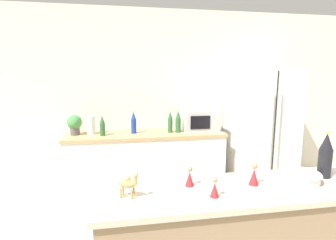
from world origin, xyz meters
TOP-DOWN VIEW (x-y plane):
  - wall_back at (0.00, 2.73)m, footprint 8.00×0.06m
  - back_counter at (-0.39, 2.40)m, footprint 2.07×0.63m
  - refrigerator at (1.22, 2.33)m, footprint 0.83×0.73m
  - potted_plant at (-1.29, 2.40)m, footprint 0.18×0.18m
  - paper_towel_roll at (-1.10, 2.42)m, footprint 0.11×0.11m
  - microwave at (0.35, 2.42)m, footprint 0.48×0.37m
  - back_bottle_0 at (0.03, 2.33)m, footprint 0.07×0.07m
  - back_bottle_1 at (-0.07, 2.34)m, footprint 0.06×0.06m
  - back_bottle_2 at (-0.94, 2.30)m, footprint 0.07×0.07m
  - back_bottle_3 at (-0.55, 2.37)m, footprint 0.07×0.07m
  - wine_bottle at (0.60, 0.42)m, footprint 0.08×0.08m
  - fruit_bowl at (0.41, 0.37)m, footprint 0.23×0.23m
  - camel_figurine at (-0.67, 0.34)m, footprint 0.12×0.09m
  - wise_man_figurine_blue at (0.09, 0.38)m, footprint 0.06×0.06m
  - wise_man_figurine_crimson at (-0.20, 0.27)m, footprint 0.05×0.05m
  - wise_man_figurine_purple at (-0.30, 0.43)m, footprint 0.05×0.05m

SIDE VIEW (x-z plane):
  - back_counter at x=-0.39m, z-range 0.00..0.90m
  - refrigerator at x=1.22m, z-range 0.00..1.74m
  - paper_towel_roll at x=-1.10m, z-range 0.89..1.13m
  - fruit_bowl at x=0.41m, z-range 0.98..1.04m
  - back_bottle_2 at x=-0.94m, z-range 0.89..1.15m
  - wise_man_figurine_crimson at x=-0.20m, z-range 0.97..1.09m
  - wise_man_figurine_purple at x=-0.30m, z-range 0.97..1.09m
  - microwave at x=0.35m, z-range 0.89..1.17m
  - back_bottle_1 at x=-0.07m, z-range 0.89..1.18m
  - back_bottle_0 at x=0.03m, z-range 0.89..1.18m
  - back_bottle_3 at x=-0.55m, z-range 0.89..1.18m
  - potted_plant at x=-1.29m, z-range 0.91..1.17m
  - wise_man_figurine_blue at x=0.09m, z-range 0.97..1.11m
  - camel_figurine at x=-0.67m, z-range 0.99..1.14m
  - wine_bottle at x=0.60m, z-range 0.97..1.27m
  - wall_back at x=0.00m, z-range 0.00..2.55m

